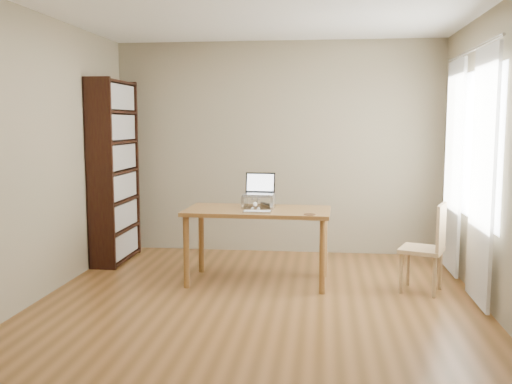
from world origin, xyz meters
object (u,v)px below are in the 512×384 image
Objects in this scene: bookshelf at (115,171)px; desk at (258,218)px; keyboard at (257,212)px; laptop at (259,189)px; cat at (257,202)px; chair at (429,244)px.

desk is at bearing -22.44° from bookshelf.
bookshelf is at bearing 159.36° from desk.
bookshelf is at bearing 152.28° from keyboard.
bookshelf reaches higher than laptop.
keyboard is at bearing -84.92° from laptop.
cat is (-0.02, -0.02, -0.13)m from laptop.
keyboard is at bearing -82.94° from desk.
desk is 5.39× the size of keyboard.
keyboard is 1.66m from chair.
chair is at bearing -7.77° from laptop.
desk is 1.70× the size of chair.
desk is 0.19m from cat.
cat reaches higher than keyboard.
laptop is 0.36× the size of chair.
keyboard reaches higher than desk.
cat is at bearing 101.88° from desk.
bookshelf reaches higher than cat.
bookshelf is at bearing 163.19° from laptop.
keyboard is (1.77, -0.94, -0.29)m from bookshelf.
chair is at bearing -14.31° from bookshelf.
laptop is 0.66× the size of cat.
chair is (3.41, -0.87, -0.59)m from bookshelf.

